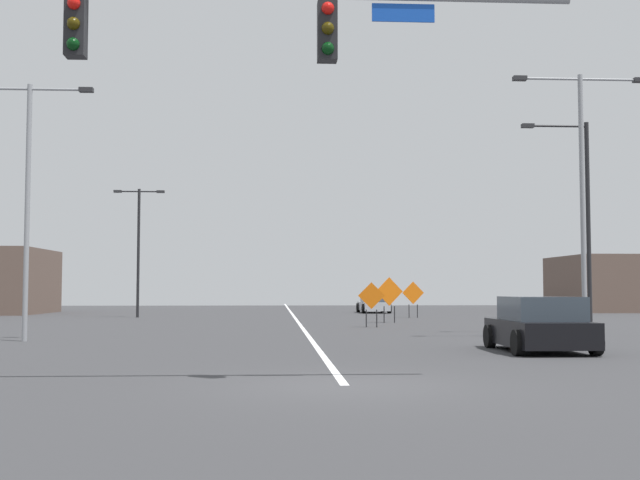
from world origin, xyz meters
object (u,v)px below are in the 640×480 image
construction_sign_right_shoulder (371,299)px  car_silver_near (374,304)px  street_lamp_far_right (582,180)px  street_lamp_mid_right (582,215)px  car_black_mid (540,326)px  street_lamp_near_right (28,187)px  construction_sign_median_far (413,295)px  construction_sign_right_lane (389,294)px  traffic_signal_assembly (73,64)px  street_lamp_mid_left (139,241)px

construction_sign_right_shoulder → car_silver_near: construction_sign_right_shoulder is taller
street_lamp_far_right → street_lamp_mid_right: bearing=68.7°
car_black_mid → car_silver_near: bearing=90.2°
street_lamp_far_right → street_lamp_near_right: street_lamp_far_right is taller
car_silver_near → construction_sign_right_shoulder: bearing=-97.4°
construction_sign_median_far → construction_sign_right_lane: size_ratio=0.93×
street_lamp_near_right → car_silver_near: size_ratio=1.96×
street_lamp_mid_right → construction_sign_median_far: (-3.28, 16.78, -3.02)m
street_lamp_far_right → construction_sign_right_shoulder: 11.13m
traffic_signal_assembly → construction_sign_median_far: bearing=70.3°
street_lamp_mid_right → car_black_mid: 9.55m
street_lamp_far_right → street_lamp_mid_left: 27.62m
traffic_signal_assembly → street_lamp_far_right: (13.44, 11.80, -0.29)m
street_lamp_far_right → street_lamp_near_right: bearing=179.3°
street_lamp_mid_left → construction_sign_right_shoulder: size_ratio=3.86×
street_lamp_near_right → construction_sign_median_far: 25.27m
construction_sign_median_far → car_black_mid: bearing=-92.2°
street_lamp_mid_right → construction_sign_right_lane: (-5.61, 10.12, -2.92)m
construction_sign_median_far → construction_sign_right_lane: 7.05m
street_lamp_near_right → car_black_mid: size_ratio=2.10×
street_lamp_near_right → traffic_signal_assembly: bearing=-70.1°
traffic_signal_assembly → street_lamp_near_right: bearing=109.9°
street_lamp_mid_right → street_lamp_near_right: street_lamp_near_right is taller
street_lamp_near_right → construction_sign_right_lane: (13.32, 12.86, -3.44)m
street_lamp_mid_left → street_lamp_near_right: 20.91m
street_lamp_mid_right → traffic_signal_assembly: bearing=-134.7°
street_lamp_far_right → street_lamp_near_right: (-17.78, 0.21, -0.32)m
traffic_signal_assembly → construction_sign_right_shoulder: 22.17m
construction_sign_right_shoulder → car_black_mid: 13.68m
street_lamp_far_right → construction_sign_right_shoulder: bearing=124.3°
traffic_signal_assembly → street_lamp_mid_right: (14.59, 14.75, -1.13)m
street_lamp_mid_right → construction_sign_median_far: street_lamp_mid_right is taller
street_lamp_mid_left → construction_sign_median_far: bearing=-5.1°
car_black_mid → construction_sign_right_lane: bearing=94.4°
construction_sign_right_lane → construction_sign_right_shoulder: 4.69m
construction_sign_median_far → car_silver_near: size_ratio=0.49×
car_silver_near → construction_sign_right_lane: bearing=-94.4°
street_lamp_far_right → car_silver_near: size_ratio=2.09×
construction_sign_right_lane → street_lamp_mid_left: bearing=148.9°
construction_sign_right_lane → car_black_mid: 17.92m
street_lamp_far_right → construction_sign_right_shoulder: street_lamp_far_right is taller
street_lamp_far_right → construction_sign_median_far: bearing=96.2°
construction_sign_right_lane → traffic_signal_assembly: bearing=-109.9°
street_lamp_far_right → construction_sign_right_lane: 14.31m
street_lamp_near_right → car_black_mid: bearing=-18.8°
traffic_signal_assembly → street_lamp_near_right: street_lamp_near_right is taller
car_black_mid → street_lamp_mid_right: bearing=61.3°
traffic_signal_assembly → street_lamp_mid_right: bearing=45.3°
traffic_signal_assembly → street_lamp_far_right: size_ratio=1.50×
street_lamp_mid_right → street_lamp_mid_left: (-18.94, 18.16, 0.05)m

